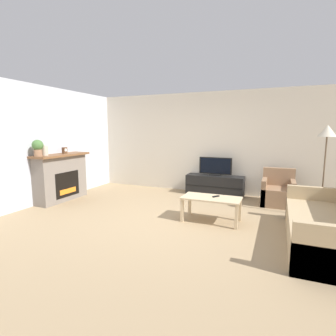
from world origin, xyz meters
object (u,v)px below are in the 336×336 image
at_px(mantel_vase_left, 45,150).
at_px(mantel_clock, 65,150).
at_px(tv_stand, 215,185).
at_px(floor_lamp, 327,138).
at_px(fireplace, 61,177).
at_px(couch, 328,228).
at_px(coffee_table, 211,200).
at_px(remote, 216,196).
at_px(potted_plant, 38,147).
at_px(tv, 215,167).
at_px(armchair, 278,193).

relative_size(mantel_vase_left, mantel_clock, 1.69).
height_order(tv_stand, floor_lamp, floor_lamp).
bearing_deg(fireplace, floor_lamp, 9.59).
bearing_deg(couch, fireplace, 175.38).
xyz_separation_m(tv_stand, coffee_table, (0.39, -2.04, 0.14)).
bearing_deg(tv_stand, fireplace, -149.33).
relative_size(coffee_table, remote, 7.24).
bearing_deg(coffee_table, fireplace, 178.86).
height_order(fireplace, coffee_table, fireplace).
distance_m(fireplace, mantel_clock, 0.65).
bearing_deg(potted_plant, couch, 1.78).
xyz_separation_m(tv_stand, tv, (0.00, -0.00, 0.48)).
relative_size(coffee_table, couch, 0.48).
xyz_separation_m(mantel_clock, coffee_table, (3.69, -0.22, -0.80)).
distance_m(tv_stand, couch, 3.27).
bearing_deg(mantel_vase_left, armchair, 23.24).
xyz_separation_m(fireplace, couch, (5.53, -0.45, -0.29)).
bearing_deg(mantel_clock, couch, -6.14).
height_order(fireplace, mantel_vase_left, mantel_vase_left).
bearing_deg(tv_stand, mantel_clock, -151.10).
distance_m(potted_plant, tv, 4.23).
bearing_deg(fireplace, armchair, 18.67).
bearing_deg(mantel_clock, armchair, 17.17).
distance_m(mantel_clock, armchair, 5.14).
xyz_separation_m(fireplace, mantel_clock, (0.02, 0.15, 0.63)).
distance_m(potted_plant, armchair, 5.43).
xyz_separation_m(fireplace, tv_stand, (3.31, 1.96, -0.32)).
xyz_separation_m(mantel_clock, remote, (3.76, -0.16, -0.73)).
height_order(armchair, floor_lamp, floor_lamp).
bearing_deg(tv, tv_stand, 90.00).
relative_size(fireplace, floor_lamp, 0.81).
distance_m(armchair, couch, 2.19).
bearing_deg(armchair, fireplace, -161.33).
height_order(potted_plant, armchair, potted_plant).
relative_size(tv_stand, armchair, 1.83).
height_order(mantel_vase_left, coffee_table, mantel_vase_left).
relative_size(mantel_clock, remote, 1.02).
bearing_deg(floor_lamp, potted_plant, -164.37).
height_order(fireplace, tv, fireplace).
distance_m(mantel_clock, tv_stand, 3.88).
relative_size(armchair, floor_lamp, 0.45).
xyz_separation_m(armchair, floor_lamp, (0.78, -0.69, 1.28)).
distance_m(armchair, remote, 1.98).
xyz_separation_m(fireplace, remote, (3.78, -0.01, -0.10)).
bearing_deg(floor_lamp, mantel_vase_left, -166.10).
height_order(mantel_vase_left, floor_lamp, floor_lamp).
bearing_deg(mantel_clock, coffee_table, -3.40).
relative_size(mantel_clock, coffee_table, 0.14).
distance_m(potted_plant, floor_lamp, 5.82).
distance_m(fireplace, tv_stand, 3.86).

